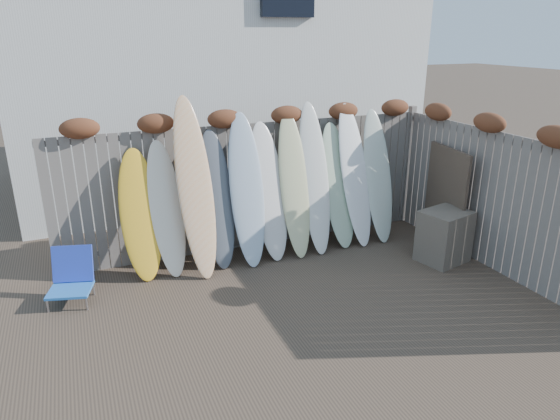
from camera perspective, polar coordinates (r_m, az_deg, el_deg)
name	(u,v)px	position (r m, az deg, el deg)	size (l,w,h in m)	color
ground	(318,316)	(6.30, 4.32, -12.04)	(80.00, 80.00, 0.00)	#493A2D
back_fence	(254,175)	(7.88, -2.97, 4.02)	(6.05, 0.28, 2.24)	slate
right_fence	(500,194)	(7.74, 23.87, 1.71)	(0.28, 4.40, 2.24)	slate
house	(207,37)	(11.64, -8.30, 18.98)	(8.50, 5.50, 6.33)	silver
beach_chair	(71,277)	(7.05, -22.73, -7.07)	(0.64, 0.67, 0.68)	blue
wooden_crate	(444,236)	(7.94, 18.25, -2.87)	(0.68, 0.57, 0.79)	#4E473B
lattice_panel	(445,198)	(8.35, 18.35, 1.27)	(0.05, 1.08, 1.63)	#4E422F
surfboard_0	(140,215)	(7.21, -15.67, -0.56)	(0.55, 0.07, 1.88)	yellow
surfboard_1	(167,209)	(7.23, -12.83, 0.11)	(0.46, 0.07, 1.97)	white
surfboard_2	(195,188)	(7.09, -9.68, 2.51)	(0.50, 0.07, 2.60)	#EAAF79
surfboard_3	(217,200)	(7.36, -7.24, 1.17)	(0.49, 0.07, 2.06)	#4F555E
surfboard_4	(247,190)	(7.38, -3.82, 2.29)	(0.50, 0.07, 2.31)	#ADC0D4
surfboard_5	(269,192)	(7.56, -1.28, 2.11)	(0.53, 0.07, 2.13)	silver
surfboard_6	(294,185)	(7.67, 1.65, 2.86)	(0.45, 0.07, 2.27)	beige
surfboard_7	(315,179)	(7.81, 3.99, 3.61)	(0.45, 0.07, 2.40)	white
surfboard_8	(338,186)	(8.07, 6.65, 2.78)	(0.54, 0.07, 2.04)	beige
surfboard_9	(355,176)	(8.15, 8.56, 3.92)	(0.49, 0.07, 2.34)	white
surfboard_10	(378,176)	(8.39, 11.13, 3.81)	(0.48, 0.07, 2.22)	beige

